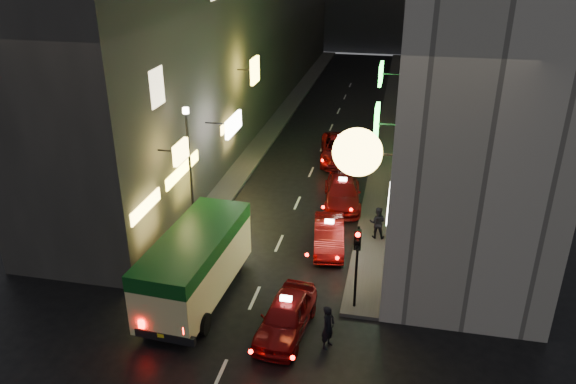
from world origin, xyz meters
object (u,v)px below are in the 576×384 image
Objects in this scene: minibus at (196,259)px; taxi_near at (286,313)px; pedestrian_crossing at (328,324)px; traffic_light at (357,251)px; lamp_post at (190,164)px.

minibus reaches higher than taxi_near.
pedestrian_crossing reaches higher than taxi_near.
traffic_light is (0.70, 2.26, 1.73)m from pedestrian_crossing.
minibus is 1.08× the size of lamp_post.
taxi_near is 2.70× the size of pedestrian_crossing.
lamp_post reaches higher than minibus.
traffic_light is at bearing 3.32° from minibus.
lamp_post is at bearing 151.09° from traffic_light.
pedestrian_crossing is 10.49m from lamp_post.
traffic_light reaches higher than taxi_near.
minibus is 6.31m from traffic_light.
lamp_post reaches higher than pedestrian_crossing.
taxi_near is 9.09m from lamp_post.
minibus is 1.93× the size of traffic_light.
minibus is at bearing 94.22° from pedestrian_crossing.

